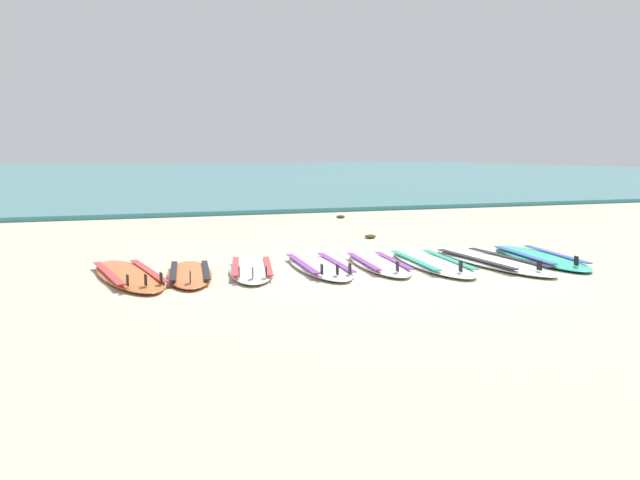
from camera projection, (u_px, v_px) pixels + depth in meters
name	position (u px, v px, depth m)	size (l,w,h in m)	color
ground_plane	(375.00, 270.00, 9.01)	(80.00, 80.00, 0.00)	#C1B599
sea	(86.00, 174.00, 44.01)	(80.00, 60.00, 0.10)	teal
surfboard_0	(128.00, 275.00, 8.41)	(0.70, 2.42, 0.18)	orange
surfboard_1	(190.00, 274.00, 8.50)	(0.88, 2.01, 0.18)	orange
surfboard_2	(252.00, 269.00, 8.81)	(1.05, 2.12, 0.18)	white
surfboard_3	(319.00, 266.00, 9.07)	(0.89, 2.31, 0.18)	silver
surfboard_4	(378.00, 264.00, 9.24)	(0.91, 2.13, 0.18)	silver
surfboard_5	(431.00, 263.00, 9.34)	(1.03, 2.49, 0.18)	white
surfboard_6	(491.00, 261.00, 9.47)	(0.79, 2.61, 0.18)	white
surfboard_7	(539.00, 257.00, 9.80)	(1.10, 2.49, 0.18)	#2DB793
seaweed_clump_near_shoreline	(341.00, 217.00, 15.83)	(0.18, 0.15, 0.06)	#384723
seaweed_clump_mid_sand	(370.00, 236.00, 12.20)	(0.19, 0.15, 0.07)	#4C4228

